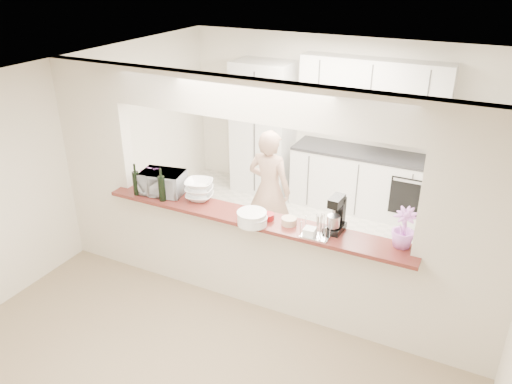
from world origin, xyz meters
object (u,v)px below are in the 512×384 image
Objects in this scene: refrigerator at (482,179)px; person at (269,190)px; toaster_oven at (163,183)px; stand_mixer at (336,215)px.

refrigerator reaches higher than person.
toaster_oven is 1.46m from person.
refrigerator is at bearing 65.13° from stand_mixer.
stand_mixer is at bearing -9.07° from toaster_oven.
stand_mixer reaches higher than toaster_oven.
refrigerator is 3.59× the size of toaster_oven.
refrigerator is at bearing 28.88° from toaster_oven.
stand_mixer is (2.00, 0.06, 0.03)m from toaster_oven.
toaster_oven is (-3.20, -2.64, 0.37)m from refrigerator.
stand_mixer is 1.70m from person.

